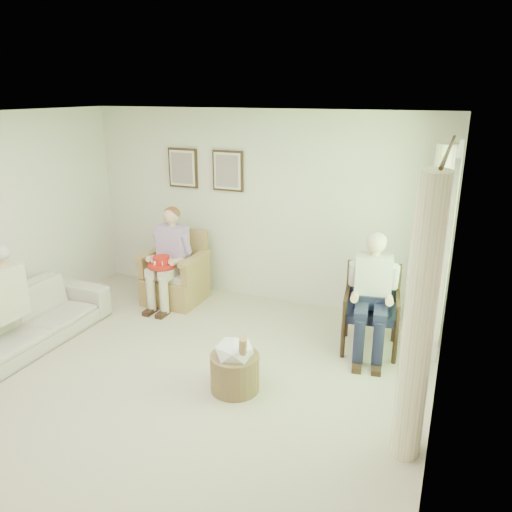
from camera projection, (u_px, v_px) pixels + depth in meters
name	position (u px, v px, depth m)	size (l,w,h in m)	color
floor	(151.00, 400.00, 4.77)	(5.50, 5.50, 0.00)	#C2B69C
back_wall	(259.00, 208.00, 6.77)	(5.00, 0.04, 2.60)	silver
right_wall	(444.00, 321.00, 3.45)	(0.04, 5.50, 2.60)	silver
ceiling	(129.00, 119.00, 3.95)	(5.00, 5.50, 0.02)	white
window	(450.00, 236.00, 4.43)	(0.13, 2.50, 1.63)	#2D6B23
curtain_left	(419.00, 323.00, 3.75)	(0.34, 0.34, 2.30)	beige
curtain_right	(436.00, 250.00, 5.47)	(0.34, 0.34, 2.30)	beige
framed_print_left	(183.00, 168.00, 7.00)	(0.45, 0.05, 0.55)	#382114
framed_print_right	(228.00, 171.00, 6.75)	(0.45, 0.05, 0.55)	#382114
wicker_armchair	(176.00, 279.00, 6.96)	(0.76, 0.76, 0.98)	tan
wood_armchair	(373.00, 305.00, 5.63)	(0.61, 0.57, 0.93)	black
sofa	(26.00, 320.00, 5.74)	(0.80, 2.04, 0.60)	beige
person_wicker	(170.00, 251.00, 6.70)	(0.40, 0.63, 1.32)	beige
person_dark	(372.00, 287.00, 5.41)	(0.40, 0.62, 1.35)	#191B38
red_hat	(162.00, 263.00, 6.55)	(0.36, 0.36, 0.14)	red
hatbox	(235.00, 364.00, 4.86)	(0.53, 0.53, 0.71)	tan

